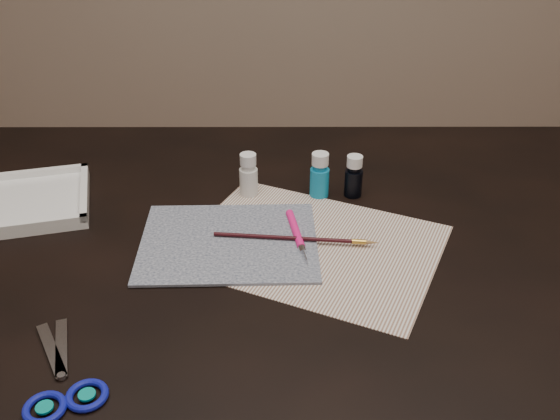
{
  "coord_description": "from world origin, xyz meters",
  "views": [
    {
      "loc": [
        -0.0,
        -0.86,
        1.32
      ],
      "look_at": [
        0.0,
        0.0,
        0.8
      ],
      "focal_mm": 40.0,
      "sensor_mm": 36.0,
      "label": 1
    }
  ],
  "objects_px": {
    "paper": "(311,246)",
    "scissors": "(53,368)",
    "canvas": "(229,242)",
    "paint_bottle_cyan": "(320,175)",
    "paint_bottle_navy": "(354,176)",
    "palette_tray": "(29,201)",
    "paint_bottle_white": "(248,175)"
  },
  "relations": [
    {
      "from": "paint_bottle_white",
      "to": "paint_bottle_cyan",
      "type": "bearing_deg",
      "value": -1.98
    },
    {
      "from": "paint_bottle_navy",
      "to": "canvas",
      "type": "bearing_deg",
      "value": -143.82
    },
    {
      "from": "canvas",
      "to": "paint_bottle_white",
      "type": "relative_size",
      "value": 3.48
    },
    {
      "from": "paint_bottle_navy",
      "to": "palette_tray",
      "type": "relative_size",
      "value": 0.39
    },
    {
      "from": "paint_bottle_cyan",
      "to": "palette_tray",
      "type": "height_order",
      "value": "paint_bottle_cyan"
    },
    {
      "from": "paper",
      "to": "canvas",
      "type": "bearing_deg",
      "value": 177.07
    },
    {
      "from": "paper",
      "to": "scissors",
      "type": "distance_m",
      "value": 0.43
    },
    {
      "from": "paper",
      "to": "scissors",
      "type": "xyz_separation_m",
      "value": [
        -0.33,
        -0.27,
        0.0
      ]
    },
    {
      "from": "paper",
      "to": "paint_bottle_cyan",
      "type": "distance_m",
      "value": 0.17
    },
    {
      "from": "paper",
      "to": "paint_bottle_white",
      "type": "distance_m",
      "value": 0.2
    },
    {
      "from": "canvas",
      "to": "paint_bottle_cyan",
      "type": "relative_size",
      "value": 3.35
    },
    {
      "from": "paper",
      "to": "paint_bottle_white",
      "type": "bearing_deg",
      "value": 122.43
    },
    {
      "from": "paint_bottle_white",
      "to": "paint_bottle_navy",
      "type": "relative_size",
      "value": 1.03
    },
    {
      "from": "paper",
      "to": "paint_bottle_navy",
      "type": "distance_m",
      "value": 0.19
    },
    {
      "from": "paper",
      "to": "paint_bottle_cyan",
      "type": "relative_size",
      "value": 4.66
    },
    {
      "from": "paint_bottle_cyan",
      "to": "palette_tray",
      "type": "bearing_deg",
      "value": -175.71
    },
    {
      "from": "canvas",
      "to": "paint_bottle_cyan",
      "type": "distance_m",
      "value": 0.23
    },
    {
      "from": "canvas",
      "to": "paint_bottle_navy",
      "type": "bearing_deg",
      "value": 36.18
    },
    {
      "from": "paint_bottle_white",
      "to": "paint_bottle_navy",
      "type": "bearing_deg",
      "value": -1.04
    },
    {
      "from": "canvas",
      "to": "paint_bottle_white",
      "type": "bearing_deg",
      "value": 80.79
    },
    {
      "from": "paint_bottle_white",
      "to": "scissors",
      "type": "xyz_separation_m",
      "value": [
        -0.22,
        -0.44,
        -0.04
      ]
    },
    {
      "from": "canvas",
      "to": "paint_bottle_cyan",
      "type": "xyz_separation_m",
      "value": [
        0.16,
        0.16,
        0.04
      ]
    },
    {
      "from": "paint_bottle_white",
      "to": "palette_tray",
      "type": "distance_m",
      "value": 0.39
    },
    {
      "from": "palette_tray",
      "to": "canvas",
      "type": "bearing_deg",
      "value": -18.16
    },
    {
      "from": "paper",
      "to": "paint_bottle_navy",
      "type": "bearing_deg",
      "value": 63.3
    },
    {
      "from": "palette_tray",
      "to": "paint_bottle_cyan",
      "type": "bearing_deg",
      "value": 4.29
    },
    {
      "from": "paper",
      "to": "paint_bottle_cyan",
      "type": "bearing_deg",
      "value": 82.58
    },
    {
      "from": "paint_bottle_cyan",
      "to": "paint_bottle_navy",
      "type": "distance_m",
      "value": 0.06
    },
    {
      "from": "paint_bottle_cyan",
      "to": "palette_tray",
      "type": "distance_m",
      "value": 0.52
    },
    {
      "from": "paint_bottle_cyan",
      "to": "scissors",
      "type": "height_order",
      "value": "paint_bottle_cyan"
    },
    {
      "from": "paint_bottle_cyan",
      "to": "paint_bottle_navy",
      "type": "relative_size",
      "value": 1.07
    },
    {
      "from": "canvas",
      "to": "paint_bottle_cyan",
      "type": "height_order",
      "value": "paint_bottle_cyan"
    }
  ]
}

